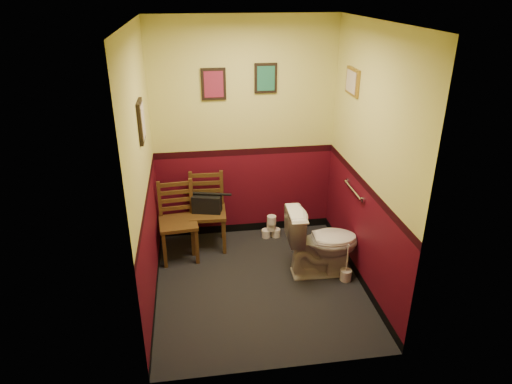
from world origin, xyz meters
TOP-DOWN VIEW (x-y plane):
  - floor at (0.00, 0.00)m, footprint 2.20×2.40m
  - ceiling at (0.00, 0.00)m, footprint 2.20×2.40m
  - wall_back at (0.00, 1.20)m, footprint 2.20×0.00m
  - wall_front at (0.00, -1.20)m, footprint 2.20×0.00m
  - wall_left at (-1.10, 0.00)m, footprint 0.00×2.40m
  - wall_right at (1.10, 0.00)m, footprint 0.00×2.40m
  - grab_bar at (1.07, 0.25)m, footprint 0.05×0.56m
  - framed_print_back_a at (-0.35, 1.18)m, footprint 0.28×0.04m
  - framed_print_back_b at (0.25, 1.18)m, footprint 0.26×0.04m
  - framed_print_left at (-1.08, 0.10)m, footprint 0.04×0.30m
  - framed_print_right at (1.08, 0.60)m, footprint 0.04×0.34m
  - toilet at (0.72, 0.14)m, footprint 0.82×0.47m
  - toilet_brush at (0.96, -0.05)m, footprint 0.13×0.13m
  - chair_left at (-0.85, 0.73)m, footprint 0.47×0.47m
  - chair_right at (-0.50, 0.93)m, footprint 0.45×0.45m
  - handbag at (-0.50, 0.89)m, footprint 0.37×0.25m
  - tp_stack at (0.31, 0.99)m, footprint 0.24×0.15m

SIDE VIEW (x-z plane):
  - floor at x=0.00m, z-range 0.00..0.00m
  - toilet_brush at x=0.96m, z-range -0.15..0.30m
  - tp_stack at x=0.31m, z-range -0.03..0.29m
  - toilet at x=0.72m, z-range 0.00..0.79m
  - chair_left at x=-0.85m, z-range 0.00..0.92m
  - chair_right at x=-0.50m, z-range 0.00..0.93m
  - handbag at x=-0.50m, z-range 0.47..0.72m
  - grab_bar at x=1.07m, z-range 0.92..0.98m
  - wall_back at x=0.00m, z-range 0.00..2.70m
  - wall_front at x=0.00m, z-range 0.00..2.70m
  - wall_left at x=-1.10m, z-range 0.00..2.70m
  - wall_right at x=1.10m, z-range 0.00..2.70m
  - framed_print_left at x=-1.08m, z-range 1.66..2.04m
  - framed_print_back_a at x=-0.35m, z-range 1.77..2.13m
  - framed_print_back_b at x=0.25m, z-range 1.83..2.17m
  - framed_print_right at x=1.08m, z-range 1.91..2.19m
  - ceiling at x=0.00m, z-range 2.70..2.70m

